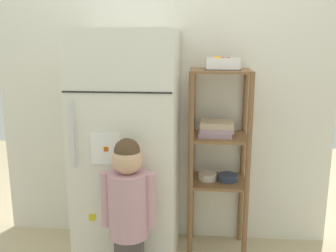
{
  "coord_description": "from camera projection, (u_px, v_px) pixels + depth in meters",
  "views": [
    {
      "loc": [
        0.29,
        -2.4,
        1.52
      ],
      "look_at": [
        0.07,
        0.02,
        0.97
      ],
      "focal_mm": 40.22,
      "sensor_mm": 36.0,
      "label": 1
    }
  ],
  "objects": [
    {
      "name": "refrigerator",
      "position": [
        129.0,
        150.0,
        2.56
      ],
      "size": [
        0.66,
        0.67,
        1.59
      ],
      "color": "silver",
      "rests_on": "ground"
    },
    {
      "name": "child_standing",
      "position": [
        128.0,
        204.0,
        2.17
      ],
      "size": [
        0.32,
        0.24,
        0.99
      ],
      "color": "#4F4647",
      "rests_on": "ground"
    },
    {
      "name": "fruit_bin",
      "position": [
        223.0,
        64.0,
        2.5
      ],
      "size": [
        0.23,
        0.19,
        0.09
      ],
      "color": "white",
      "rests_on": "pantry_shelf_unit"
    },
    {
      "name": "kitchen_wall_back",
      "position": [
        163.0,
        106.0,
        2.82
      ],
      "size": [
        2.51,
        0.03,
        2.09
      ],
      "primitive_type": "cube",
      "color": "silver",
      "rests_on": "ground"
    },
    {
      "name": "pantry_shelf_unit",
      "position": [
        218.0,
        146.0,
        2.63
      ],
      "size": [
        0.41,
        0.36,
        1.33
      ],
      "color": "brown",
      "rests_on": "ground"
    }
  ]
}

